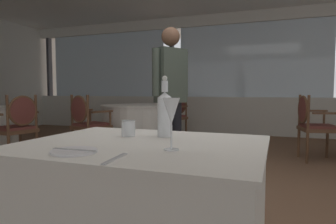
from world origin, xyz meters
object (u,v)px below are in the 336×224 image
Objects in this scene: wine_glass at (171,113)px; dining_chair_2_0 at (18,123)px; water_tumbler at (128,128)px; diner_person_1 at (171,90)px; side_plate at (74,151)px; dining_chair_1_0 at (175,113)px; dining_chair_0_0 at (312,122)px; dining_chair_1_1 at (87,120)px; water_bottle at (165,113)px.

wine_glass is 3.47m from dining_chair_2_0.
water_tumbler is 3.02m from dining_chair_2_0.
side_plate is at bearing -49.38° from diner_person_1.
wine_glass reaches higher than water_tumbler.
dining_chair_0_0 is at bearing 84.45° from dining_chair_1_0.
dining_chair_1_1 is at bearing 125.03° from side_plate.
wine_glass is at bearing -64.70° from water_bottle.
water_tumbler is 4.50m from dining_chair_1_0.
diner_person_1 is at bearing 109.92° from wine_glass.
diner_person_1 is (-1.67, -1.29, 0.44)m from dining_chair_0_0.
dining_chair_1_0 is at bearing 108.33° from water_bottle.
diner_person_1 is (-0.44, 1.90, 0.21)m from water_tumbler.
water_tumbler is 3.01m from dining_chair_1_1.
wine_glass is 0.24× the size of dining_chair_1_0.
dining_chair_1_1 is 0.92m from dining_chair_2_0.
dining_chair_1_1 reaches higher than side_plate.
water_tumbler is 0.05× the size of diner_person_1.
dining_chair_0_0 is at bearing -145.83° from dining_chair_2_0.
side_plate is 0.19× the size of dining_chair_2_0.
dining_chair_1_0 is 0.52× the size of diner_person_1.
dining_chair_0_0 is 4.09m from dining_chair_2_0.
diner_person_1 reaches higher than side_plate.
dining_chair_1_0 is at bearing -0.00° from dining_chair_1_1.
dining_chair_1_0 is 0.96× the size of dining_chair_2_0.
dining_chair_1_1 is at bearing 131.49° from wine_glass.
dining_chair_1_0 reaches higher than water_tumbler.
dining_chair_0_0 is 1.00× the size of dining_chair_2_0.
dining_chair_2_0 is at bearing 150.34° from water_bottle.
diner_person_1 reaches higher than wine_glass.
diner_person_1 reaches higher than water_bottle.
side_plate is 3.37m from dining_chair_1_1.
water_bottle reaches higher than water_tumbler.
dining_chair_1_1 is 1.60m from diner_person_1.
dining_chair_0_0 is at bearing 75.81° from wine_glass.
side_plate is 0.56m from water_bottle.
water_bottle is 3.78× the size of water_tumbler.
dining_chair_1_0 is at bearing 108.85° from wine_glass.
dining_chair_0_0 and dining_chair_1_1 have the same top height.
water_bottle is 0.35× the size of dining_chair_1_1.
dining_chair_0_0 is at bearing 69.05° from water_tumbler.
diner_person_1 is (-0.63, 1.85, 0.12)m from water_bottle.
dining_chair_0_0 is at bearing 67.71° from diner_person_1.
side_plate is at bearing -120.56° from dining_chair_0_0.
water_bottle is (0.19, 0.51, 0.12)m from side_plate.
dining_chair_1_1 is 1.00× the size of dining_chair_2_0.
diner_person_1 is (-0.79, 2.18, 0.10)m from wine_glass.
water_tumbler is at bearing 90.11° from side_plate.
side_plate is at bearing -152.29° from wine_glass.
water_bottle is at bearing -120.26° from dining_chair_0_0.
diner_person_1 is at bearing 100.69° from side_plate.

